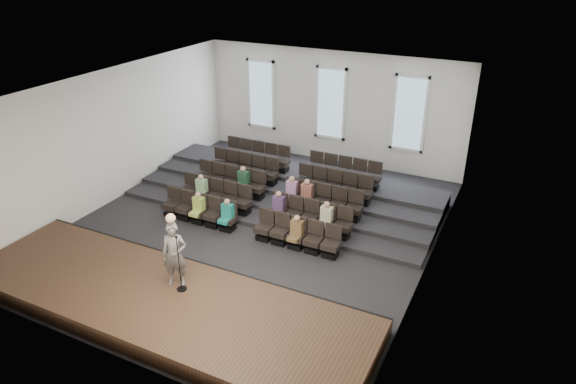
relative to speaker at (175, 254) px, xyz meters
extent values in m
plane|color=black|center=(-0.10, 4.47, -1.45)|extent=(14.00, 14.00, 0.00)
cube|color=white|center=(-0.10, 4.47, 3.56)|extent=(12.00, 14.00, 0.02)
cube|color=white|center=(-0.10, 11.49, 1.05)|extent=(12.00, 0.04, 5.00)
cube|color=white|center=(-0.10, -2.55, 1.05)|extent=(12.00, 0.04, 5.00)
cube|color=white|center=(-6.12, 4.47, 1.05)|extent=(0.04, 14.00, 5.00)
cube|color=white|center=(5.92, 4.47, 1.05)|extent=(0.04, 14.00, 5.00)
cube|color=#40281B|center=(-0.10, -0.63, -1.20)|extent=(11.80, 3.60, 0.50)
cube|color=black|center=(-0.10, 1.14, -1.20)|extent=(11.80, 0.06, 0.52)
cube|color=black|center=(-0.10, 6.80, -1.37)|extent=(11.80, 4.80, 0.15)
cube|color=black|center=(-0.10, 7.32, -1.30)|extent=(11.80, 3.75, 0.30)
cube|color=black|center=(-0.10, 7.85, -1.22)|extent=(11.80, 2.70, 0.45)
cube|color=black|center=(-0.10, 8.37, -1.15)|extent=(11.80, 1.65, 0.60)
cube|color=black|center=(-3.23, 3.87, -1.35)|extent=(0.47, 0.43, 0.20)
cube|color=black|center=(-3.23, 3.87, -1.04)|extent=(0.55, 0.50, 0.19)
cube|color=black|center=(-3.23, 4.08, -0.63)|extent=(0.55, 0.08, 0.50)
cube|color=black|center=(-2.63, 3.87, -1.35)|extent=(0.47, 0.43, 0.20)
cube|color=black|center=(-2.63, 3.87, -1.04)|extent=(0.55, 0.50, 0.19)
cube|color=black|center=(-2.63, 4.08, -0.63)|extent=(0.55, 0.08, 0.50)
cube|color=black|center=(-2.03, 3.87, -1.35)|extent=(0.47, 0.43, 0.20)
cube|color=black|center=(-2.03, 3.87, -1.04)|extent=(0.55, 0.50, 0.19)
cube|color=black|center=(-2.03, 4.08, -0.63)|extent=(0.55, 0.08, 0.50)
cube|color=black|center=(-1.43, 3.87, -1.35)|extent=(0.47, 0.43, 0.20)
cube|color=black|center=(-1.43, 3.87, -1.04)|extent=(0.55, 0.50, 0.19)
cube|color=black|center=(-1.43, 4.08, -0.63)|extent=(0.55, 0.08, 0.50)
cube|color=black|center=(-0.83, 3.87, -1.35)|extent=(0.47, 0.43, 0.20)
cube|color=black|center=(-0.83, 3.87, -1.04)|extent=(0.55, 0.50, 0.19)
cube|color=black|center=(-0.83, 4.08, -0.63)|extent=(0.55, 0.08, 0.50)
cube|color=black|center=(0.62, 3.87, -1.35)|extent=(0.47, 0.43, 0.20)
cube|color=black|center=(0.62, 3.87, -1.04)|extent=(0.55, 0.50, 0.19)
cube|color=black|center=(0.62, 4.08, -0.63)|extent=(0.55, 0.08, 0.50)
cube|color=black|center=(1.22, 3.87, -1.35)|extent=(0.47, 0.43, 0.20)
cube|color=black|center=(1.22, 3.87, -1.04)|extent=(0.55, 0.50, 0.19)
cube|color=black|center=(1.22, 4.08, -0.63)|extent=(0.55, 0.08, 0.50)
cube|color=black|center=(1.82, 3.87, -1.35)|extent=(0.47, 0.43, 0.20)
cube|color=black|center=(1.82, 3.87, -1.04)|extent=(0.55, 0.50, 0.19)
cube|color=black|center=(1.82, 4.08, -0.63)|extent=(0.55, 0.08, 0.50)
cube|color=black|center=(2.42, 3.87, -1.35)|extent=(0.47, 0.43, 0.20)
cube|color=black|center=(2.42, 3.87, -1.04)|extent=(0.55, 0.50, 0.19)
cube|color=black|center=(2.42, 4.08, -0.63)|extent=(0.55, 0.08, 0.50)
cube|color=black|center=(3.02, 3.87, -1.35)|extent=(0.47, 0.43, 0.20)
cube|color=black|center=(3.02, 3.87, -1.04)|extent=(0.55, 0.50, 0.19)
cube|color=black|center=(3.02, 4.08, -0.63)|extent=(0.55, 0.08, 0.50)
cube|color=black|center=(-3.23, 4.92, -1.20)|extent=(0.47, 0.43, 0.20)
cube|color=black|center=(-3.23, 4.92, -0.89)|extent=(0.55, 0.50, 0.19)
cube|color=black|center=(-3.23, 5.13, -0.48)|extent=(0.55, 0.08, 0.50)
cube|color=black|center=(-2.63, 4.92, -1.20)|extent=(0.47, 0.43, 0.20)
cube|color=black|center=(-2.63, 4.92, -0.89)|extent=(0.55, 0.50, 0.19)
cube|color=black|center=(-2.63, 5.13, -0.48)|extent=(0.55, 0.08, 0.50)
cube|color=black|center=(-2.03, 4.92, -1.20)|extent=(0.47, 0.43, 0.20)
cube|color=black|center=(-2.03, 4.92, -0.89)|extent=(0.55, 0.50, 0.19)
cube|color=black|center=(-2.03, 5.13, -0.48)|extent=(0.55, 0.08, 0.50)
cube|color=black|center=(-1.43, 4.92, -1.20)|extent=(0.47, 0.43, 0.20)
cube|color=black|center=(-1.43, 4.92, -0.89)|extent=(0.55, 0.50, 0.19)
cube|color=black|center=(-1.43, 5.13, -0.48)|extent=(0.55, 0.08, 0.50)
cube|color=black|center=(-0.83, 4.92, -1.20)|extent=(0.47, 0.43, 0.20)
cube|color=black|center=(-0.83, 4.92, -0.89)|extent=(0.55, 0.50, 0.19)
cube|color=black|center=(-0.83, 5.13, -0.48)|extent=(0.55, 0.08, 0.50)
cube|color=black|center=(0.62, 4.92, -1.20)|extent=(0.47, 0.43, 0.20)
cube|color=black|center=(0.62, 4.92, -0.89)|extent=(0.55, 0.50, 0.19)
cube|color=black|center=(0.62, 5.13, -0.48)|extent=(0.55, 0.08, 0.50)
cube|color=black|center=(1.22, 4.92, -1.20)|extent=(0.47, 0.43, 0.20)
cube|color=black|center=(1.22, 4.92, -0.89)|extent=(0.55, 0.50, 0.19)
cube|color=black|center=(1.22, 5.13, -0.48)|extent=(0.55, 0.08, 0.50)
cube|color=black|center=(1.82, 4.92, -1.20)|extent=(0.47, 0.43, 0.20)
cube|color=black|center=(1.82, 4.92, -0.89)|extent=(0.55, 0.50, 0.19)
cube|color=black|center=(1.82, 5.13, -0.48)|extent=(0.55, 0.08, 0.50)
cube|color=black|center=(2.42, 4.92, -1.20)|extent=(0.47, 0.43, 0.20)
cube|color=black|center=(2.42, 4.92, -0.89)|extent=(0.55, 0.50, 0.19)
cube|color=black|center=(2.42, 5.13, -0.48)|extent=(0.55, 0.08, 0.50)
cube|color=black|center=(3.02, 4.92, -1.20)|extent=(0.47, 0.43, 0.20)
cube|color=black|center=(3.02, 4.92, -0.89)|extent=(0.55, 0.50, 0.19)
cube|color=black|center=(3.02, 5.13, -0.48)|extent=(0.55, 0.08, 0.50)
cube|color=black|center=(-3.23, 5.97, -1.05)|extent=(0.47, 0.42, 0.20)
cube|color=black|center=(-3.23, 5.97, -0.74)|extent=(0.55, 0.50, 0.19)
cube|color=black|center=(-3.23, 6.18, -0.33)|extent=(0.55, 0.08, 0.50)
cube|color=black|center=(-2.63, 5.97, -1.05)|extent=(0.47, 0.42, 0.20)
cube|color=black|center=(-2.63, 5.97, -0.74)|extent=(0.55, 0.50, 0.19)
cube|color=black|center=(-2.63, 6.18, -0.33)|extent=(0.55, 0.08, 0.50)
cube|color=black|center=(-2.03, 5.97, -1.05)|extent=(0.47, 0.42, 0.20)
cube|color=black|center=(-2.03, 5.97, -0.74)|extent=(0.55, 0.50, 0.19)
cube|color=black|center=(-2.03, 6.18, -0.33)|extent=(0.55, 0.08, 0.50)
cube|color=black|center=(-1.43, 5.97, -1.05)|extent=(0.47, 0.42, 0.20)
cube|color=black|center=(-1.43, 5.97, -0.74)|extent=(0.55, 0.50, 0.19)
cube|color=black|center=(-1.43, 6.18, -0.33)|extent=(0.55, 0.08, 0.50)
cube|color=black|center=(-0.83, 5.97, -1.05)|extent=(0.47, 0.42, 0.20)
cube|color=black|center=(-0.83, 5.97, -0.74)|extent=(0.55, 0.50, 0.19)
cube|color=black|center=(-0.83, 6.18, -0.33)|extent=(0.55, 0.08, 0.50)
cube|color=black|center=(0.62, 5.97, -1.05)|extent=(0.47, 0.42, 0.20)
cube|color=black|center=(0.62, 5.97, -0.74)|extent=(0.55, 0.50, 0.19)
cube|color=black|center=(0.62, 6.18, -0.33)|extent=(0.55, 0.08, 0.50)
cube|color=black|center=(1.22, 5.97, -1.05)|extent=(0.47, 0.42, 0.20)
cube|color=black|center=(1.22, 5.97, -0.74)|extent=(0.55, 0.50, 0.19)
cube|color=black|center=(1.22, 6.18, -0.33)|extent=(0.55, 0.08, 0.50)
cube|color=black|center=(1.82, 5.97, -1.05)|extent=(0.47, 0.42, 0.20)
cube|color=black|center=(1.82, 5.97, -0.74)|extent=(0.55, 0.50, 0.19)
cube|color=black|center=(1.82, 6.18, -0.33)|extent=(0.55, 0.08, 0.50)
cube|color=black|center=(2.42, 5.97, -1.05)|extent=(0.47, 0.42, 0.20)
cube|color=black|center=(2.42, 5.97, -0.74)|extent=(0.55, 0.50, 0.19)
cube|color=black|center=(2.42, 6.18, -0.33)|extent=(0.55, 0.08, 0.50)
cube|color=black|center=(3.02, 5.97, -1.05)|extent=(0.47, 0.42, 0.20)
cube|color=black|center=(3.02, 5.97, -0.74)|extent=(0.55, 0.50, 0.19)
cube|color=black|center=(3.02, 6.18, -0.33)|extent=(0.55, 0.08, 0.50)
cube|color=black|center=(-3.23, 7.02, -0.90)|extent=(0.47, 0.42, 0.20)
cube|color=black|center=(-3.23, 7.02, -0.59)|extent=(0.55, 0.50, 0.19)
cube|color=black|center=(-3.23, 7.23, -0.18)|extent=(0.55, 0.08, 0.50)
cube|color=black|center=(-2.63, 7.02, -0.90)|extent=(0.47, 0.42, 0.20)
cube|color=black|center=(-2.63, 7.02, -0.59)|extent=(0.55, 0.50, 0.19)
cube|color=black|center=(-2.63, 7.23, -0.18)|extent=(0.55, 0.08, 0.50)
cube|color=black|center=(-2.03, 7.02, -0.90)|extent=(0.47, 0.42, 0.20)
cube|color=black|center=(-2.03, 7.02, -0.59)|extent=(0.55, 0.50, 0.19)
cube|color=black|center=(-2.03, 7.23, -0.18)|extent=(0.55, 0.08, 0.50)
cube|color=black|center=(-1.43, 7.02, -0.90)|extent=(0.47, 0.42, 0.20)
cube|color=black|center=(-1.43, 7.02, -0.59)|extent=(0.55, 0.50, 0.19)
cube|color=black|center=(-1.43, 7.23, -0.18)|extent=(0.55, 0.08, 0.50)
cube|color=black|center=(-0.83, 7.02, -0.90)|extent=(0.47, 0.42, 0.20)
cube|color=black|center=(-0.83, 7.02, -0.59)|extent=(0.55, 0.50, 0.19)
cube|color=black|center=(-0.83, 7.23, -0.18)|extent=(0.55, 0.08, 0.50)
cube|color=black|center=(0.62, 7.02, -0.90)|extent=(0.47, 0.42, 0.20)
cube|color=black|center=(0.62, 7.02, -0.59)|extent=(0.55, 0.50, 0.19)
cube|color=black|center=(0.62, 7.23, -0.18)|extent=(0.55, 0.08, 0.50)
cube|color=black|center=(1.22, 7.02, -0.90)|extent=(0.47, 0.42, 0.20)
cube|color=black|center=(1.22, 7.02, -0.59)|extent=(0.55, 0.50, 0.19)
cube|color=black|center=(1.22, 7.23, -0.18)|extent=(0.55, 0.08, 0.50)
cube|color=black|center=(1.82, 7.02, -0.90)|extent=(0.47, 0.42, 0.20)
cube|color=black|center=(1.82, 7.02, -0.59)|extent=(0.55, 0.50, 0.19)
cube|color=black|center=(1.82, 7.23, -0.18)|extent=(0.55, 0.08, 0.50)
cube|color=black|center=(2.42, 7.02, -0.90)|extent=(0.47, 0.42, 0.20)
cube|color=black|center=(2.42, 7.02, -0.59)|extent=(0.55, 0.50, 0.19)
cube|color=black|center=(2.42, 7.23, -0.18)|extent=(0.55, 0.08, 0.50)
cube|color=black|center=(3.02, 7.02, -0.90)|extent=(0.47, 0.42, 0.20)
cube|color=black|center=(3.02, 7.02, -0.59)|extent=(0.55, 0.50, 0.19)
cube|color=black|center=(3.02, 7.23, -0.18)|extent=(0.55, 0.08, 0.50)
cube|color=black|center=(-3.23, 8.07, -0.75)|extent=(0.47, 0.42, 0.20)
cube|color=black|center=(-3.23, 8.07, -0.44)|extent=(0.55, 0.50, 0.19)
cube|color=black|center=(-3.23, 8.28, -0.03)|extent=(0.55, 0.08, 0.50)
cube|color=black|center=(-2.63, 8.07, -0.75)|extent=(0.47, 0.42, 0.20)
cube|color=black|center=(-2.63, 8.07, -0.44)|extent=(0.55, 0.50, 0.19)
cube|color=black|center=(-2.63, 8.28, -0.03)|extent=(0.55, 0.08, 0.50)
cube|color=black|center=(-2.03, 8.07, -0.75)|extent=(0.47, 0.42, 0.20)
cube|color=black|center=(-2.03, 8.07, -0.44)|extent=(0.55, 0.50, 0.19)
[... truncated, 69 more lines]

